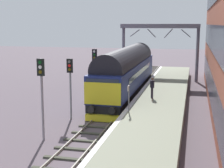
{
  "coord_description": "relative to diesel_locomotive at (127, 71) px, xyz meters",
  "views": [
    {
      "loc": [
        6.1,
        -25.24,
        6.83
      ],
      "look_at": [
        0.2,
        -0.69,
        2.37
      ],
      "focal_mm": 54.75,
      "sensor_mm": 36.0,
      "label": 1
    }
  ],
  "objects": [
    {
      "name": "signal_post_mid",
      "position": [
        -2.39,
        -8.71,
        0.36
      ],
      "size": [
        0.44,
        0.22,
        4.41
      ],
      "color": "gray",
      "rests_on": "ground"
    },
    {
      "name": "station_platform",
      "position": [
        3.6,
        -6.05,
        -1.98
      ],
      "size": [
        4.0,
        44.0,
        1.01
      ],
      "color": "gray",
      "rests_on": "ground"
    },
    {
      "name": "platform_number_sign",
      "position": [
        1.98,
        -9.42,
        -0.27
      ],
      "size": [
        0.1,
        0.44,
        1.79
      ],
      "color": "slate",
      "rests_on": "station_platform"
    },
    {
      "name": "signal_post_far",
      "position": [
        -2.39,
        -2.52,
        0.5
      ],
      "size": [
        0.44,
        0.22,
        4.65
      ],
      "color": "gray",
      "rests_on": "ground"
    },
    {
      "name": "signal_post_near",
      "position": [
        -2.39,
        -13.39,
        0.64
      ],
      "size": [
        0.44,
        0.22,
        4.88
      ],
      "color": "gray",
      "rests_on": "ground"
    },
    {
      "name": "track_main",
      "position": [
        -0.0,
        -6.05,
        -2.42
      ],
      "size": [
        2.5,
        60.0,
        0.15
      ],
      "color": "gray",
      "rests_on": "ground"
    },
    {
      "name": "ground_plane",
      "position": [
        -0.0,
        -6.05,
        -2.48
      ],
      "size": [
        140.0,
        140.0,
        0.0
      ],
      "primitive_type": "plane",
      "color": "#60535B",
      "rests_on": "ground"
    },
    {
      "name": "overhead_footbridge",
      "position": [
        2.05,
        10.17,
        3.58
      ],
      "size": [
        9.3,
        2.0,
        6.82
      ],
      "color": "slate",
      "rests_on": "ground"
    },
    {
      "name": "diesel_locomotive",
      "position": [
        0.0,
        0.0,
        0.0
      ],
      "size": [
        2.74,
        17.98,
        4.68
      ],
      "color": "black",
      "rests_on": "ground"
    },
    {
      "name": "waiting_passenger",
      "position": [
        2.98,
        -4.68,
        -0.49
      ],
      "size": [
        0.45,
        0.47,
        1.64
      ],
      "rotation": [
        0.0,
        0.0,
        2.01
      ],
      "color": "#322A36",
      "rests_on": "station_platform"
    }
  ]
}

